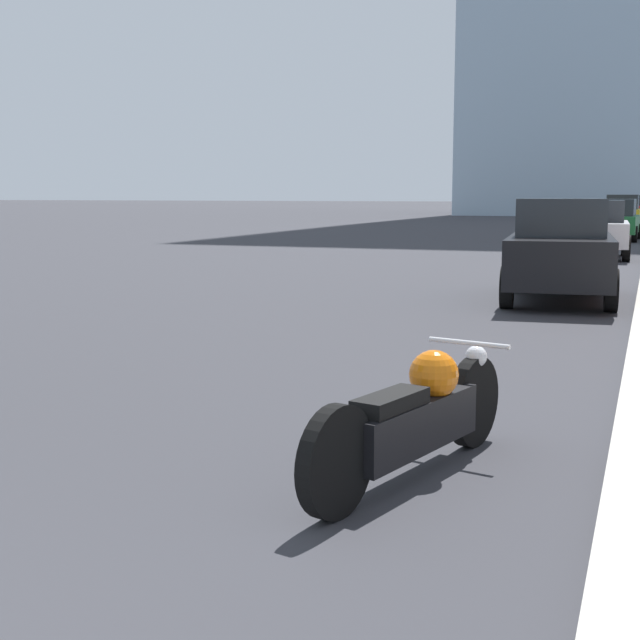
{
  "coord_description": "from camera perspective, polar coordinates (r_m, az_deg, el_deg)",
  "views": [
    {
      "loc": [
        3.84,
        -0.45,
        1.83
      ],
      "look_at": [
        1.36,
        6.2,
        0.81
      ],
      "focal_mm": 50.0,
      "sensor_mm": 36.0,
      "label": 1
    }
  ],
  "objects": [
    {
      "name": "motorcycle",
      "position": [
        5.82,
        6.2,
        -6.12
      ],
      "size": [
        0.86,
        2.38,
        0.8
      ],
      "rotation": [
        0.0,
        0.0,
        -0.25
      ],
      "color": "black",
      "rests_on": "ground_plane"
    },
    {
      "name": "parked_car_black",
      "position": [
        15.68,
        15.14,
        4.34
      ],
      "size": [
        2.05,
        4.12,
        1.74
      ],
      "rotation": [
        0.0,
        0.0,
        0.08
      ],
      "color": "black",
      "rests_on": "ground_plane"
    },
    {
      "name": "parked_car_silver",
      "position": [
        26.62,
        17.19,
        5.61
      ],
      "size": [
        2.04,
        3.98,
        1.63
      ],
      "rotation": [
        0.0,
        0.0,
        0.04
      ],
      "color": "#BCBCC1",
      "rests_on": "ground_plane"
    },
    {
      "name": "parked_car_green",
      "position": [
        36.83,
        18.3,
        6.11
      ],
      "size": [
        1.98,
        4.35,
        1.61
      ],
      "rotation": [
        0.0,
        0.0,
        -0.03
      ],
      "color": "#1E6B33",
      "rests_on": "ground_plane"
    },
    {
      "name": "parked_car_yellow",
      "position": [
        49.12,
        18.79,
        6.57
      ],
      "size": [
        1.94,
        4.59,
        1.76
      ],
      "rotation": [
        0.0,
        0.0,
        -0.01
      ],
      "color": "gold",
      "rests_on": "ground_plane"
    },
    {
      "name": "parked_car_red",
      "position": [
        59.7,
        19.1,
        6.75
      ],
      "size": [
        2.11,
        4.15,
        1.71
      ],
      "rotation": [
        0.0,
        0.0,
        0.05
      ],
      "color": "red",
      "rests_on": "ground_plane"
    }
  ]
}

